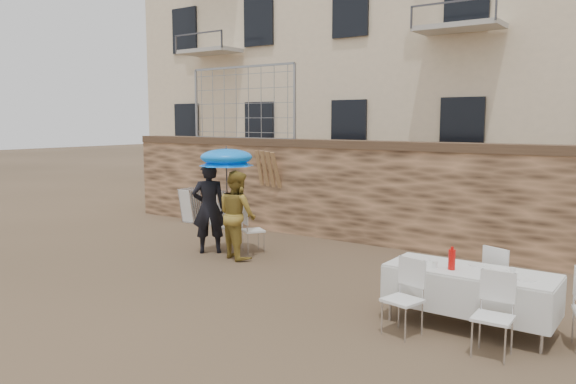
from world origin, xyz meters
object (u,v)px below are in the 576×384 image
Objects in this scene: couple_chair_left at (227,225)px; table_chair_front_left at (402,298)px; umbrella at (226,160)px; table_chair_back at (502,280)px; woman_dress at (237,215)px; man_suit at (209,208)px; soda_bottle at (452,260)px; table_chair_front_right at (493,316)px; chair_stack_left at (197,204)px; chair_stack_right at (222,207)px; couple_chair_right at (253,229)px; banquet_table at (471,273)px.

couple_chair_left is 1.00× the size of table_chair_front_left.
table_chair_back is (5.44, -0.41, -1.41)m from umbrella.
woman_dress is at bearing 152.65° from couple_chair_left.
table_chair_front_left is at bearing 163.35° from couple_chair_left.
man_suit is 7.09× the size of soda_bottle.
table_chair_back is at bearing 76.04° from table_chair_front_left.
table_chair_front_left is at bearing -22.90° from umbrella.
man_suit is at bearing 17.53° from table_chair_back.
table_chair_front_right and table_chair_back have the same top height.
man_suit is 0.75m from woman_dress.
umbrella is 4.23m from chair_stack_left.
woman_dress is 1.87× the size of chair_stack_right.
couple_chair_left and couple_chair_right have the same top height.
man_suit is 0.92× the size of umbrella.
table_chair_front_right is (0.50, -0.75, -0.25)m from banquet_table.
man_suit is 0.71m from couple_chair_left.
couple_chair_right is at bearing 176.64° from man_suit.
banquet_table is 2.19× the size of table_chair_front_right.
table_chair_back is at bearing 75.96° from banquet_table.
woman_dress is 4.69m from table_chair_front_left.
table_chair_back is at bearing -179.46° from couple_chair_left.
couple_chair_left is at bearing 12.19° from table_chair_back.
table_chair_front_right is at bearing -28.31° from chair_stack_right.
banquet_table is at bearing -172.32° from woman_dress.
couple_chair_left is at bearing 161.60° from soda_bottle.
chair_stack_left is (-3.20, 2.37, -1.43)m from umbrella.
couple_chair_left reaches higher than chair_stack_right.
soda_bottle is 1.11m from table_chair_back.
woman_dress is at bearing -34.83° from chair_stack_left.
man_suit is 5.86m from table_chair_back.
banquet_table is at bearing 121.63° from table_chair_front_right.
chair_stack_right is (-6.93, 4.33, -0.02)m from table_chair_front_left.
chair_stack_left is at bearing 157.02° from banquet_table.
table_chair_front_left is at bearing -31.97° from chair_stack_right.
woman_dress reaches higher than banquet_table.
chair_stack_right is at bearing 149.64° from table_chair_front_right.
table_chair_front_right reaches higher than banquet_table.
table_chair_back is (-0.30, 1.55, 0.00)m from table_chair_front_right.
couple_chair_right is at bearing 161.43° from banquet_table.
umbrella reaches higher than man_suit.
table_chair_back is (5.84, -0.31, -0.44)m from man_suit.
chair_stack_right is (-2.60, 1.92, -0.02)m from couple_chair_right.
chair_stack_left is at bearing -82.95° from man_suit.
umbrella reaches higher than couple_chair_right.
table_chair_front_right is at bearing -170.64° from couple_chair_right.
woman_dress is 5.71m from table_chair_front_right.
soda_bottle is at bearing 69.65° from table_chair_front_left.
man_suit is 1.06m from umbrella.
soda_bottle reaches higher than banquet_table.
soda_bottle is (4.74, -1.81, 0.43)m from couple_chair_right.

